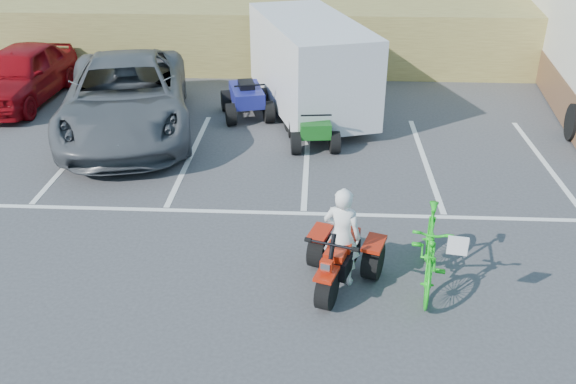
{
  "coord_description": "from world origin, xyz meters",
  "views": [
    {
      "loc": [
        0.22,
        -7.81,
        5.81
      ],
      "look_at": [
        -0.25,
        1.37,
        1.0
      ],
      "focal_mm": 38.0,
      "sensor_mm": 36.0,
      "label": 1
    }
  ],
  "objects_px": {
    "cargo_trailer": "(309,63)",
    "red_car": "(20,74)",
    "quad_atv_green": "(313,145)",
    "green_dirt_bike": "(430,249)",
    "grey_pickup": "(126,97)",
    "red_trike_atv": "(337,285)",
    "rider": "(342,236)",
    "quad_atv_blue": "(247,116)"
  },
  "relations": [
    {
      "from": "grey_pickup",
      "to": "red_trike_atv",
      "type": "bearing_deg",
      "value": -64.06
    },
    {
      "from": "rider",
      "to": "quad_atv_blue",
      "type": "relative_size",
      "value": 1.0
    },
    {
      "from": "green_dirt_bike",
      "to": "quad_atv_green",
      "type": "relative_size",
      "value": 1.38
    },
    {
      "from": "red_trike_atv",
      "to": "rider",
      "type": "relative_size",
      "value": 0.97
    },
    {
      "from": "green_dirt_bike",
      "to": "cargo_trailer",
      "type": "xyz_separation_m",
      "value": [
        -2.04,
        7.9,
        0.71
      ]
    },
    {
      "from": "cargo_trailer",
      "to": "red_car",
      "type": "bearing_deg",
      "value": 159.44
    },
    {
      "from": "grey_pickup",
      "to": "cargo_trailer",
      "type": "distance_m",
      "value": 4.85
    },
    {
      "from": "grey_pickup",
      "to": "cargo_trailer",
      "type": "relative_size",
      "value": 1.14
    },
    {
      "from": "quad_atv_green",
      "to": "green_dirt_bike",
      "type": "bearing_deg",
      "value": -77.39
    },
    {
      "from": "red_trike_atv",
      "to": "quad_atv_blue",
      "type": "xyz_separation_m",
      "value": [
        -2.27,
        7.53,
        0.0
      ]
    },
    {
      "from": "rider",
      "to": "grey_pickup",
      "type": "relative_size",
      "value": 0.26
    },
    {
      "from": "rider",
      "to": "red_trike_atv",
      "type": "bearing_deg",
      "value": 90.0
    },
    {
      "from": "green_dirt_bike",
      "to": "rider",
      "type": "bearing_deg",
      "value": -169.43
    },
    {
      "from": "red_trike_atv",
      "to": "rider",
      "type": "distance_m",
      "value": 0.84
    },
    {
      "from": "rider",
      "to": "quad_atv_green",
      "type": "bearing_deg",
      "value": -66.57
    },
    {
      "from": "green_dirt_bike",
      "to": "red_car",
      "type": "xyz_separation_m",
      "value": [
        -10.22,
        8.29,
        0.16
      ]
    },
    {
      "from": "quad_atv_blue",
      "to": "grey_pickup",
      "type": "bearing_deg",
      "value": -172.2
    },
    {
      "from": "rider",
      "to": "grey_pickup",
      "type": "bearing_deg",
      "value": -31.98
    },
    {
      "from": "red_car",
      "to": "quad_atv_green",
      "type": "relative_size",
      "value": 3.07
    },
    {
      "from": "red_trike_atv",
      "to": "red_car",
      "type": "bearing_deg",
      "value": 154.27
    },
    {
      "from": "red_trike_atv",
      "to": "cargo_trailer",
      "type": "distance_m",
      "value": 8.2
    },
    {
      "from": "quad_atv_blue",
      "to": "red_car",
      "type": "bearing_deg",
      "value": 157.36
    },
    {
      "from": "red_car",
      "to": "quad_atv_green",
      "type": "bearing_deg",
      "value": -17.34
    },
    {
      "from": "red_car",
      "to": "quad_atv_blue",
      "type": "relative_size",
      "value": 2.8
    },
    {
      "from": "green_dirt_bike",
      "to": "grey_pickup",
      "type": "relative_size",
      "value": 0.32
    },
    {
      "from": "grey_pickup",
      "to": "cargo_trailer",
      "type": "bearing_deg",
      "value": 7.67
    },
    {
      "from": "red_trike_atv",
      "to": "green_dirt_bike",
      "type": "relative_size",
      "value": 0.77
    },
    {
      "from": "red_trike_atv",
      "to": "grey_pickup",
      "type": "height_order",
      "value": "grey_pickup"
    },
    {
      "from": "red_trike_atv",
      "to": "rider",
      "type": "height_order",
      "value": "rider"
    },
    {
      "from": "rider",
      "to": "grey_pickup",
      "type": "xyz_separation_m",
      "value": [
        -5.19,
        6.21,
        0.07
      ]
    },
    {
      "from": "quad_atv_green",
      "to": "red_car",
      "type": "bearing_deg",
      "value": 155.17
    },
    {
      "from": "red_trike_atv",
      "to": "rider",
      "type": "bearing_deg",
      "value": 90.0
    },
    {
      "from": "cargo_trailer",
      "to": "red_trike_atv",
      "type": "bearing_deg",
      "value": -103.36
    },
    {
      "from": "red_car",
      "to": "quad_atv_green",
      "type": "distance_m",
      "value": 8.83
    },
    {
      "from": "rider",
      "to": "grey_pickup",
      "type": "height_order",
      "value": "grey_pickup"
    },
    {
      "from": "quad_atv_green",
      "to": "red_trike_atv",
      "type": "bearing_deg",
      "value": -91.63
    },
    {
      "from": "quad_atv_blue",
      "to": "red_trike_atv",
      "type": "bearing_deg",
      "value": -87.74
    },
    {
      "from": "green_dirt_bike",
      "to": "cargo_trailer",
      "type": "height_order",
      "value": "cargo_trailer"
    },
    {
      "from": "rider",
      "to": "quad_atv_blue",
      "type": "bearing_deg",
      "value": -54.43
    },
    {
      "from": "red_trike_atv",
      "to": "quad_atv_green",
      "type": "distance_m",
      "value": 5.69
    },
    {
      "from": "grey_pickup",
      "to": "cargo_trailer",
      "type": "height_order",
      "value": "cargo_trailer"
    },
    {
      "from": "green_dirt_bike",
      "to": "grey_pickup",
      "type": "xyz_separation_m",
      "value": [
        -6.56,
        6.18,
        0.27
      ]
    }
  ]
}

